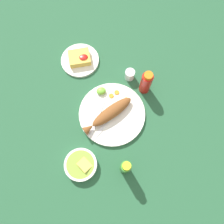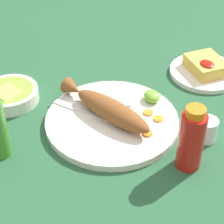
% 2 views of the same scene
% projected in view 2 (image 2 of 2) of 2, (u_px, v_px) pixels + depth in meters
% --- Properties ---
extents(ground_plane, '(4.00, 4.00, 0.00)m').
position_uv_depth(ground_plane, '(112.00, 124.00, 1.02)').
color(ground_plane, '#235133').
extents(main_plate, '(0.33, 0.33, 0.02)m').
position_uv_depth(main_plate, '(112.00, 121.00, 1.01)').
color(main_plate, silver).
rests_on(main_plate, ground_plane).
extents(fried_fish, '(0.27, 0.17, 0.05)m').
position_uv_depth(fried_fish, '(107.00, 108.00, 1.00)').
color(fried_fish, brown).
rests_on(fried_fish, main_plate).
extents(fork_near, '(0.15, 0.13, 0.00)m').
position_uv_depth(fork_near, '(81.00, 110.00, 1.03)').
color(fork_near, silver).
rests_on(fork_near, main_plate).
extents(fork_far, '(0.11, 0.17, 0.00)m').
position_uv_depth(fork_far, '(92.00, 101.00, 1.06)').
color(fork_far, silver).
rests_on(fork_far, main_plate).
extents(carrot_slice_near, '(0.02, 0.02, 0.00)m').
position_uv_depth(carrot_slice_near, '(148.00, 133.00, 0.96)').
color(carrot_slice_near, orange).
rests_on(carrot_slice_near, main_plate).
extents(carrot_slice_mid, '(0.02, 0.02, 0.00)m').
position_uv_depth(carrot_slice_mid, '(148.00, 113.00, 1.02)').
color(carrot_slice_mid, orange).
rests_on(carrot_slice_mid, main_plate).
extents(carrot_slice_far, '(0.03, 0.03, 0.00)m').
position_uv_depth(carrot_slice_far, '(158.00, 119.00, 1.00)').
color(carrot_slice_far, orange).
rests_on(carrot_slice_far, main_plate).
extents(lime_wedge_main, '(0.05, 0.04, 0.03)m').
position_uv_depth(lime_wedge_main, '(152.00, 96.00, 1.06)').
color(lime_wedge_main, '#6BB233').
rests_on(lime_wedge_main, main_plate).
extents(hot_sauce_bottle_red, '(0.06, 0.06, 0.16)m').
position_uv_depth(hot_sauce_bottle_red, '(191.00, 139.00, 0.86)').
color(hot_sauce_bottle_red, '#B21914').
rests_on(hot_sauce_bottle_red, ground_plane).
extents(salt_cup, '(0.05, 0.05, 0.06)m').
position_uv_depth(salt_cup, '(206.00, 131.00, 0.96)').
color(salt_cup, silver).
rests_on(salt_cup, ground_plane).
extents(side_plate_fries, '(0.21, 0.21, 0.01)m').
position_uv_depth(side_plate_fries, '(205.00, 72.00, 1.19)').
color(side_plate_fries, silver).
rests_on(side_plate_fries, ground_plane).
extents(fries_pile, '(0.11, 0.09, 0.04)m').
position_uv_depth(fries_pile, '(206.00, 65.00, 1.18)').
color(fries_pile, gold).
rests_on(fries_pile, side_plate_fries).
extents(guacamole_bowl, '(0.15, 0.15, 0.05)m').
position_uv_depth(guacamole_bowl, '(10.00, 94.00, 1.08)').
color(guacamole_bowl, white).
rests_on(guacamole_bowl, ground_plane).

